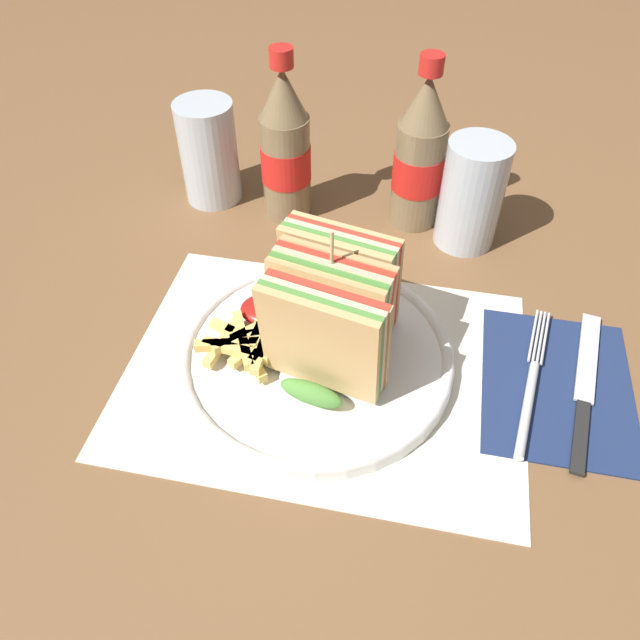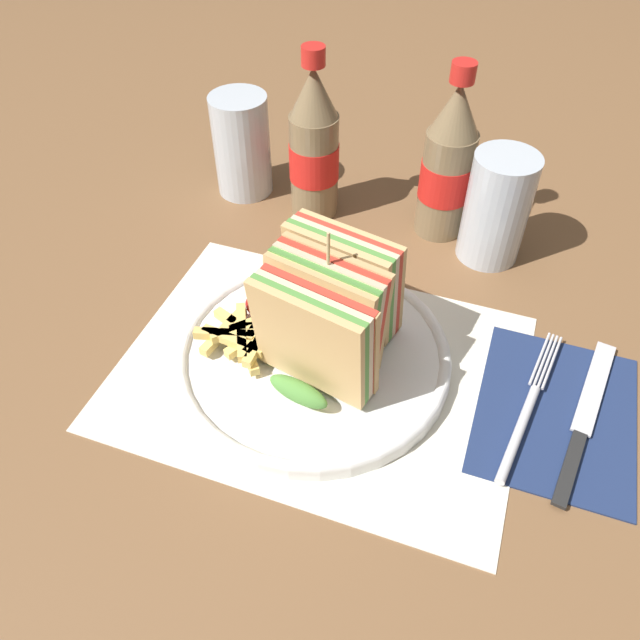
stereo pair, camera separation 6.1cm
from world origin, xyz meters
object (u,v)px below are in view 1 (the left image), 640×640
at_px(plate_main, 316,355).
at_px(glass_near, 470,201).
at_px(fork, 530,391).
at_px(coke_bottle_near, 285,149).
at_px(glass_far, 210,158).
at_px(club_sandwich, 331,311).
at_px(knife, 585,388).
at_px(coke_bottle_far, 420,157).

height_order(plate_main, glass_near, glass_near).
distance_m(plate_main, glass_near, 0.27).
height_order(plate_main, fork, plate_main).
relative_size(coke_bottle_near, glass_far, 1.61).
bearing_deg(plate_main, glass_near, 59.31).
relative_size(club_sandwich, fork, 0.86).
distance_m(club_sandwich, coke_bottle_near, 0.26).
bearing_deg(glass_far, fork, -33.05).
relative_size(plate_main, fork, 1.45).
bearing_deg(glass_near, club_sandwich, -118.34).
xyz_separation_m(knife, glass_near, (-0.12, 0.21, 0.05)).
bearing_deg(plate_main, club_sandwich, 11.04).
bearing_deg(coke_bottle_far, plate_main, -105.42).
bearing_deg(glass_far, coke_bottle_near, -7.63).
bearing_deg(coke_bottle_near, knife, -33.48).
relative_size(glass_near, glass_far, 1.00).
distance_m(fork, glass_far, 0.47).
xyz_separation_m(glass_near, glass_far, (-0.32, 0.03, 0.00)).
xyz_separation_m(club_sandwich, glass_far, (-0.20, 0.25, -0.02)).
relative_size(fork, coke_bottle_near, 0.90).
distance_m(fork, coke_bottle_far, 0.30).
height_order(fork, glass_far, glass_far).
bearing_deg(glass_near, knife, -60.15).
bearing_deg(coke_bottle_far, glass_near, -23.59).
relative_size(fork, knife, 0.93).
height_order(knife, glass_far, glass_far).
bearing_deg(coke_bottle_far, fork, -62.28).
bearing_deg(club_sandwich, glass_near, 61.66).
height_order(coke_bottle_near, coke_bottle_far, same).
bearing_deg(coke_bottle_near, glass_far, 172.37).
bearing_deg(club_sandwich, knife, 2.55).
bearing_deg(glass_far, knife, -28.39).
distance_m(fork, coke_bottle_near, 0.39).
distance_m(club_sandwich, knife, 0.25).
bearing_deg(fork, plate_main, -171.54).
relative_size(plate_main, glass_near, 2.09).
relative_size(knife, coke_bottle_far, 0.97).
bearing_deg(club_sandwich, coke_bottle_near, 112.81).
xyz_separation_m(club_sandwich, coke_bottle_near, (-0.10, 0.24, 0.02)).
bearing_deg(glass_far, coke_bottle_far, 0.14).
height_order(fork, knife, fork).
relative_size(coke_bottle_far, glass_far, 1.61).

